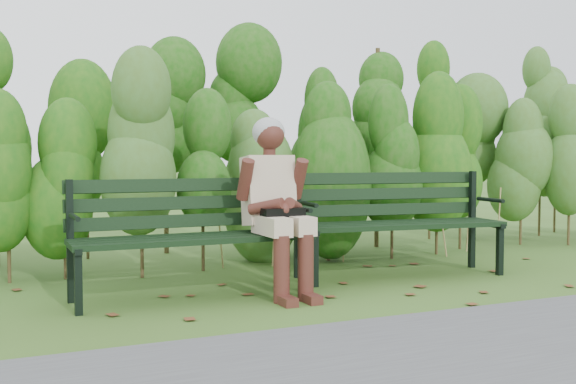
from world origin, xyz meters
name	(u,v)px	position (x,y,z in m)	size (l,w,h in m)	color
ground	(307,293)	(0.00, 0.00, 0.00)	(80.00, 80.00, 0.00)	#38551C
footpath	(516,381)	(0.00, -2.20, 0.01)	(60.00, 2.50, 0.01)	#474749
hedge_band	(226,134)	(0.00, 1.86, 1.26)	(11.04, 1.67, 2.42)	#47381E
leaf_litter	(343,293)	(0.25, -0.11, 0.00)	(5.14, 2.23, 0.01)	brown
bench_left	(190,227)	(-0.83, 0.27, 0.51)	(1.75, 0.58, 0.87)	black
bench_right	(395,214)	(1.05, 0.41, 0.53)	(1.85, 0.78, 0.90)	black
seated_woman	(276,195)	(-0.22, 0.09, 0.74)	(0.54, 0.78, 1.33)	beige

